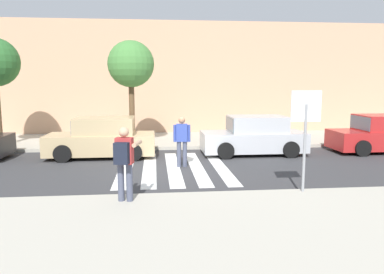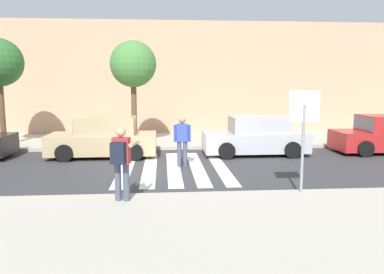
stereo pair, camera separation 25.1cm
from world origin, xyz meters
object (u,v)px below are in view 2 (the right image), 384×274
object	(u,v)px
stop_sign	(304,119)
photographer_with_backpack	(121,157)
pedestrian_crossing	(182,139)
parked_car_silver	(256,137)
street_tree_center	(133,65)
parked_car_tan	(104,138)

from	to	relation	value
stop_sign	photographer_with_backpack	world-z (taller)	stop_sign
pedestrian_crossing	stop_sign	bearing A→B (deg)	-53.15
pedestrian_crossing	parked_car_silver	xyz separation A→B (m)	(3.05, 2.00, -0.25)
street_tree_center	parked_car_silver	bearing A→B (deg)	-21.50
pedestrian_crossing	parked_car_tan	xyz separation A→B (m)	(-2.93, 2.00, -0.25)
street_tree_center	parked_car_tan	bearing A→B (deg)	-118.08
stop_sign	parked_car_silver	xyz separation A→B (m)	(0.27, 5.71, -1.25)
photographer_with_backpack	parked_car_tan	world-z (taller)	photographer_with_backpack
stop_sign	photographer_with_backpack	size ratio (longest dim) A/B	1.46
parked_car_silver	street_tree_center	bearing A→B (deg)	158.50
photographer_with_backpack	parked_car_silver	bearing A→B (deg)	52.50
stop_sign	parked_car_tan	xyz separation A→B (m)	(-5.71, 5.71, -1.25)
photographer_with_backpack	parked_car_tan	distance (m)	6.23
parked_car_silver	pedestrian_crossing	bearing A→B (deg)	-146.79
pedestrian_crossing	street_tree_center	distance (m)	5.11
photographer_with_backpack	pedestrian_crossing	xyz separation A→B (m)	(1.61, 4.08, -0.19)
stop_sign	photographer_with_backpack	xyz separation A→B (m)	(-4.39, -0.37, -0.81)
street_tree_center	pedestrian_crossing	bearing A→B (deg)	-64.34
pedestrian_crossing	street_tree_center	world-z (taller)	street_tree_center
stop_sign	photographer_with_backpack	bearing A→B (deg)	-175.18
stop_sign	parked_car_silver	world-z (taller)	stop_sign
parked_car_tan	street_tree_center	size ratio (longest dim) A/B	0.91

